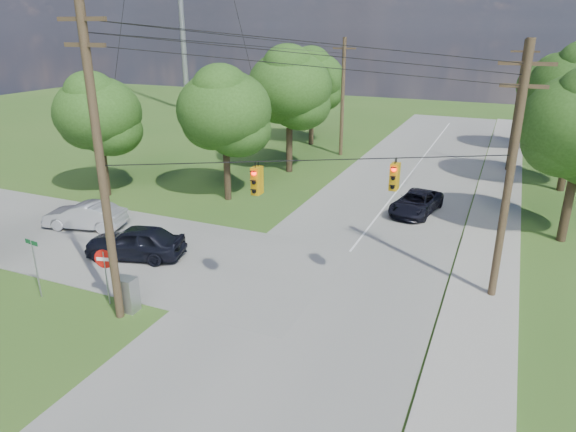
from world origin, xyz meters
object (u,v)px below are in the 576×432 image
at_px(car_cross_dark, 135,242).
at_px(control_cabinet, 127,294).
at_px(car_main_north, 416,203).
at_px(pole_ne, 510,173).
at_px(pole_sw, 101,165).
at_px(car_cross_silver, 85,215).
at_px(pole_north_e, 517,106).
at_px(do_not_enter_sign, 105,265).
at_px(pole_north_w, 343,97).

relative_size(car_cross_dark, control_cabinet, 3.32).
relative_size(car_main_north, control_cabinet, 3.25).
relative_size(pole_ne, car_cross_dark, 2.16).
xyz_separation_m(pole_sw, control_cabinet, (0.00, 0.51, -5.49)).
bearing_deg(car_cross_silver, car_main_north, 107.10).
xyz_separation_m(pole_north_e, do_not_enter_sign, (-14.56, -29.00, -3.33)).
height_order(pole_north_w, car_cross_silver, pole_north_w).
bearing_deg(pole_sw, car_cross_silver, 140.56).
height_order(car_cross_silver, control_cabinet, car_cross_silver).
xyz_separation_m(car_main_north, control_cabinet, (-8.59, -16.29, 0.04)).
xyz_separation_m(pole_north_e, car_cross_dark, (-16.48, -24.90, -4.27)).
distance_m(car_cross_dark, car_main_north, 16.74).
height_order(pole_north_e, pole_north_w, same).
relative_size(pole_sw, car_main_north, 2.52).
bearing_deg(do_not_enter_sign, car_main_north, 44.13).
distance_m(pole_ne, car_cross_silver, 22.22).
distance_m(pole_north_w, control_cabinet, 29.43).
bearing_deg(pole_north_e, pole_north_w, 180.00).
xyz_separation_m(pole_north_w, car_cross_silver, (-7.81, -22.85, -4.35)).
distance_m(pole_north_e, car_main_north, 14.41).
bearing_deg(pole_ne, pole_sw, -150.62).
distance_m(pole_sw, pole_north_w, 29.62).
relative_size(pole_ne, car_cross_silver, 2.30).
xyz_separation_m(pole_north_e, control_cabinet, (-13.50, -29.09, -4.40)).
bearing_deg(car_cross_dark, car_cross_silver, -126.32).
relative_size(pole_sw, pole_ne, 1.14).
height_order(pole_sw, do_not_enter_sign, pole_sw).
relative_size(pole_north_e, car_main_north, 2.10).
height_order(pole_sw, pole_north_e, pole_sw).
distance_m(pole_ne, pole_north_e, 22.00).
xyz_separation_m(pole_north_e, car_cross_silver, (-21.71, -22.85, -4.35)).
xyz_separation_m(pole_ne, pole_north_w, (-13.90, 22.00, -0.34)).
bearing_deg(car_main_north, pole_sw, -107.85).
relative_size(pole_sw, control_cabinet, 8.19).
bearing_deg(pole_sw, car_cross_dark, 122.36).
bearing_deg(pole_sw, car_main_north, 62.89).
height_order(control_cabinet, do_not_enter_sign, do_not_enter_sign).
bearing_deg(car_cross_silver, car_cross_dark, 54.84).
relative_size(control_cabinet, do_not_enter_sign, 0.59).
xyz_separation_m(control_cabinet, do_not_enter_sign, (-1.06, 0.09, 1.06)).
height_order(car_cross_dark, do_not_enter_sign, do_not_enter_sign).
relative_size(pole_ne, do_not_enter_sign, 4.24).
bearing_deg(do_not_enter_sign, car_cross_dark, 100.04).
height_order(pole_north_e, control_cabinet, pole_north_e).
xyz_separation_m(pole_north_w, control_cabinet, (0.40, -29.09, -4.40)).
distance_m(pole_sw, do_not_enter_sign, 4.60).
xyz_separation_m(pole_north_e, car_main_north, (-4.90, -12.81, -4.44)).
xyz_separation_m(car_cross_silver, car_main_north, (16.80, 10.04, -0.09)).
distance_m(car_cross_silver, control_cabinet, 10.32).
xyz_separation_m(car_cross_dark, car_cross_silver, (-5.23, 2.05, -0.08)).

